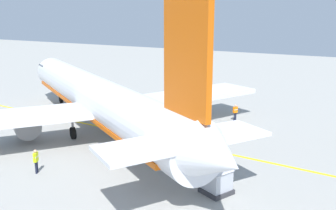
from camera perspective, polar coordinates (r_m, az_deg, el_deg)
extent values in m
cylinder|color=silver|center=(35.82, -11.48, 1.48)|extent=(20.11, 33.63, 3.80)
cone|color=silver|center=(54.17, -17.90, 5.12)|extent=(4.31, 3.80, 3.61)
cone|color=silver|center=(18.78, 7.81, -8.18)|extent=(4.35, 4.34, 3.23)
cube|color=#192333|center=(51.92, -17.46, 5.76)|extent=(3.98, 3.63, 0.60)
cylinder|color=slate|center=(34.71, -21.31, -2.75)|extent=(3.44, 3.86, 2.20)
cube|color=silver|center=(37.99, 2.73, 1.39)|extent=(16.64, 10.38, 0.50)
cylinder|color=slate|center=(38.45, -2.18, -0.29)|extent=(3.44, 3.86, 2.20)
cube|color=#D8590C|center=(20.12, 2.87, 7.36)|extent=(2.37, 4.06, 6.50)
cube|color=silver|center=(21.16, 2.72, -5.53)|extent=(10.69, 7.67, 0.24)
cube|color=#D8590C|center=(36.05, -11.41, -0.14)|extent=(18.27, 30.36, 0.36)
cylinder|color=black|center=(49.35, -16.32, 0.97)|extent=(0.82, 1.14, 1.10)
cylinder|color=gray|center=(49.20, -16.38, 1.88)|extent=(0.20, 0.20, 0.50)
cylinder|color=black|center=(34.47, -14.58, -4.24)|extent=(0.82, 1.14, 1.10)
cylinder|color=gray|center=(34.24, -14.66, -2.96)|extent=(0.20, 0.20, 0.50)
cylinder|color=black|center=(36.05, -6.58, -3.10)|extent=(0.82, 1.14, 1.10)
cylinder|color=gray|center=(35.83, -6.62, -1.87)|extent=(0.20, 0.20, 0.50)
cube|color=#333338|center=(23.88, 7.53, -13.10)|extent=(2.13, 2.13, 0.30)
cube|color=#B2B7C1|center=(23.50, 7.60, -11.18)|extent=(1.87, 1.87, 1.46)
cube|color=#B2B7C1|center=(22.93, 8.54, -10.26)|extent=(1.59, 1.08, 0.55)
cylinder|color=#191E33|center=(27.49, 4.21, -8.69)|extent=(0.14, 0.14, 0.86)
cylinder|color=#191E33|center=(27.61, 4.46, -8.59)|extent=(0.14, 0.14, 0.86)
cube|color=#CCE519|center=(27.28, 4.36, -7.19)|extent=(0.48, 0.31, 0.64)
cube|color=silver|center=(27.27, 4.36, -7.12)|extent=(0.49, 0.32, 0.06)
sphere|color=tan|center=(27.13, 4.38, -6.32)|extent=(0.23, 0.23, 0.23)
cylinder|color=#CCE519|center=(27.08, 3.98, -7.27)|extent=(0.09, 0.09, 0.61)
cylinder|color=#CCE519|center=(27.46, 4.74, -6.98)|extent=(0.09, 0.09, 0.61)
cylinder|color=#191E33|center=(39.85, 10.51, -1.79)|extent=(0.14, 0.14, 0.87)
cylinder|color=#191E33|center=(39.75, 10.29, -1.82)|extent=(0.14, 0.14, 0.87)
cube|color=orange|center=(39.61, 10.45, -0.74)|extent=(0.49, 0.43, 0.65)
cube|color=silver|center=(39.60, 10.45, -0.70)|extent=(0.50, 0.44, 0.06)
sphere|color=tan|center=(39.50, 10.47, -0.12)|extent=(0.24, 0.24, 0.24)
cylinder|color=orange|center=(39.75, 10.77, -0.66)|extent=(0.09, 0.09, 0.62)
cylinder|color=orange|center=(39.46, 10.12, -0.74)|extent=(0.09, 0.09, 0.62)
cylinder|color=#191E33|center=(27.84, -19.87, -9.19)|extent=(0.14, 0.14, 0.88)
cylinder|color=#191E33|center=(27.99, -19.72, -9.05)|extent=(0.14, 0.14, 0.88)
cube|color=#CCE519|center=(27.64, -19.92, -7.65)|extent=(0.49, 0.40, 0.66)
cube|color=silver|center=(27.63, -19.93, -7.59)|extent=(0.51, 0.42, 0.06)
sphere|color=tan|center=(27.49, -20.00, -6.78)|extent=(0.24, 0.24, 0.24)
cylinder|color=#CCE519|center=(27.40, -20.16, -7.78)|extent=(0.09, 0.09, 0.62)
cylinder|color=#CCE519|center=(27.86, -19.70, -7.39)|extent=(0.09, 0.09, 0.62)
cube|color=yellow|center=(34.38, -3.90, -4.82)|extent=(0.30, 60.00, 0.01)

